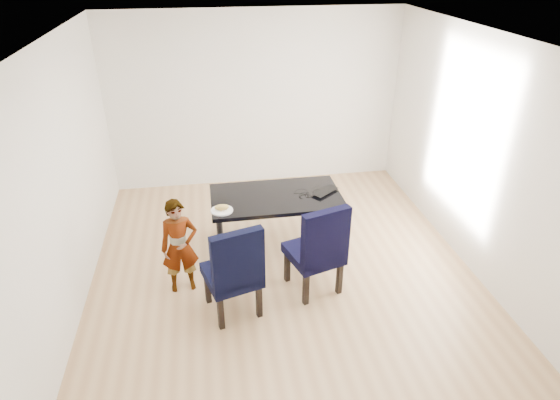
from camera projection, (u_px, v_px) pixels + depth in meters
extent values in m
cube|color=tan|center=(283.00, 269.00, 5.68)|extent=(4.50, 5.00, 0.01)
cube|color=white|center=(283.00, 37.00, 4.38)|extent=(4.50, 5.00, 0.01)
cube|color=white|center=(256.00, 101.00, 7.20)|extent=(4.50, 0.01, 2.70)
cube|color=silver|center=(352.00, 337.00, 2.86)|extent=(4.50, 0.01, 2.70)
cube|color=silver|center=(63.00, 183.00, 4.71)|extent=(0.01, 5.00, 2.70)
cube|color=silver|center=(477.00, 155.00, 5.35)|extent=(0.01, 5.00, 2.70)
cube|color=black|center=(276.00, 222.00, 5.93)|extent=(1.60, 0.90, 0.75)
cube|color=black|center=(231.00, 267.00, 4.80)|extent=(0.66, 0.67, 1.10)
cube|color=black|center=(314.00, 246.00, 5.13)|extent=(0.68, 0.69, 1.12)
imported|color=#DB5712|center=(180.00, 247.00, 5.11)|extent=(0.44, 0.32, 1.13)
cylinder|color=white|center=(222.00, 210.00, 5.42)|extent=(0.27, 0.27, 0.01)
ellipsoid|color=gold|center=(222.00, 207.00, 5.40)|extent=(0.17, 0.08, 0.07)
imported|color=black|center=(322.00, 190.00, 5.85)|extent=(0.44, 0.41, 0.03)
torus|color=black|center=(305.00, 196.00, 5.73)|extent=(0.18, 0.18, 0.01)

